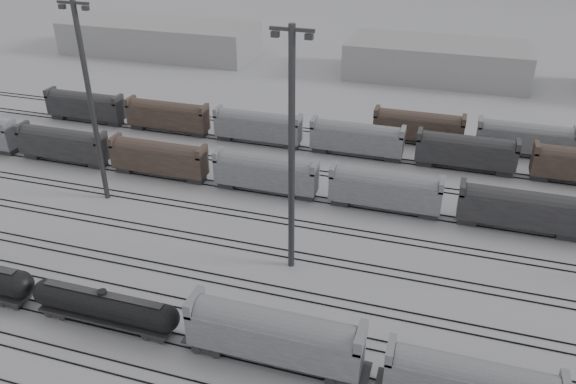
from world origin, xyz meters
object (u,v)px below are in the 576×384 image
(hopper_car_a, at_px, (274,334))
(light_mast_c, at_px, (292,151))
(tank_car_b, at_px, (105,306))
(hopper_car_b, at_px, (472,381))

(hopper_car_a, relative_size, light_mast_c, 0.59)
(tank_car_b, xyz_separation_m, light_mast_c, (14.84, 15.08, 12.39))
(tank_car_b, bearing_deg, light_mast_c, 45.48)
(tank_car_b, xyz_separation_m, hopper_car_b, (35.02, 0.00, 0.83))
(hopper_car_b, bearing_deg, hopper_car_a, 180.00)
(hopper_car_a, xyz_separation_m, hopper_car_b, (17.21, 0.00, -0.45))
(hopper_car_a, xyz_separation_m, light_mast_c, (-2.98, 15.08, 11.11))
(tank_car_b, distance_m, light_mast_c, 24.52)
(light_mast_c, bearing_deg, hopper_car_b, -36.77)
(hopper_car_b, distance_m, light_mast_c, 27.73)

